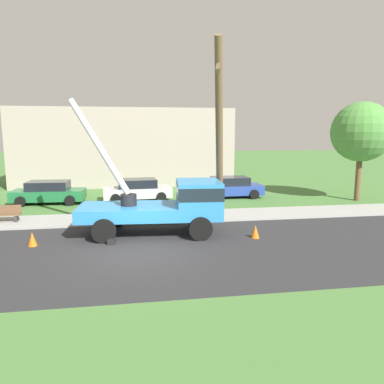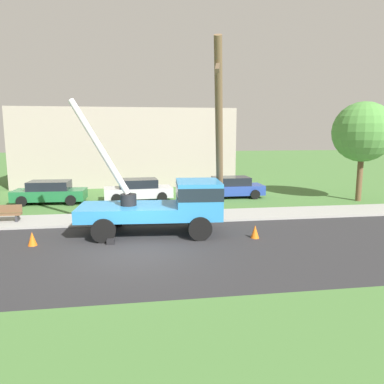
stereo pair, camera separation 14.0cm
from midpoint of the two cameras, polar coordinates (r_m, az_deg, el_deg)
The scene contains 13 objects.
ground_plane at distance 25.92m, azimuth -8.85°, elevation -0.83°, with size 120.00×120.00×0.00m, color #477538.
road_asphalt at distance 14.25m, azimuth -8.51°, elevation -9.21°, with size 80.00×8.36×0.01m, color #2B2B2D.
sidewalk_strip at distance 19.54m, azimuth -8.72°, elevation -3.99°, with size 80.00×2.65×0.10m, color #9E9E99.
utility_truck at distance 16.42m, azimuth -3.74°, elevation -1.59°, with size 6.74×3.23×5.98m.
leaning_utility_pole at distance 16.58m, azimuth 3.98°, elevation 8.21°, with size 1.44×4.35×8.24m.
traffic_cone_ahead at distance 16.11m, azimuth 9.48°, elevation -6.03°, with size 0.36×0.36×0.56m, color orange.
traffic_cone_behind at distance 16.14m, azimuth -23.60°, elevation -6.67°, with size 0.36×0.36×0.56m, color orange.
parked_sedan_green at distance 25.08m, azimuth -21.35°, elevation -0.04°, with size 4.47×2.13×1.42m.
parked_sedan_silver at distance 24.66m, azimuth -8.57°, elevation 0.35°, with size 4.53×2.24×1.42m.
parked_sedan_blue at distance 25.66m, azimuth 5.71°, elevation 0.75°, with size 4.40×2.03×1.42m.
park_bench at distance 20.54m, azimuth -27.18°, elevation -3.09°, with size 1.60×0.45×0.90m.
roadside_tree_far at distance 26.38m, azimuth 24.51°, elevation 8.38°, with size 3.83×3.83×6.40m.
lowrise_building_backdrop at distance 33.00m, azimuth -10.36°, elevation 6.88°, with size 18.00×6.00×6.40m, color #A5998C.
Camera 1 is at (-0.14, -13.51, 4.50)m, focal length 34.63 mm.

